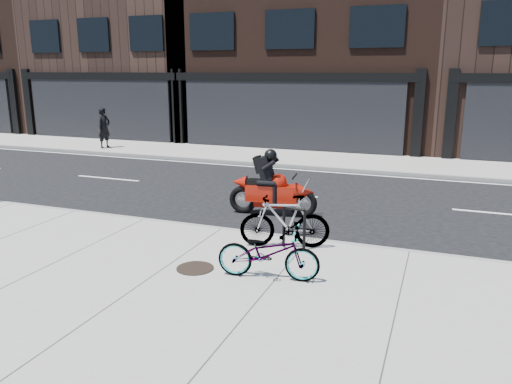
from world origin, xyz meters
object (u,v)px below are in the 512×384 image
at_px(bike_rack, 294,224).
at_px(bicycle_rear, 285,221).
at_px(bicycle_front, 268,253).
at_px(motorcycle, 276,189).
at_px(manhole_cover, 195,268).
at_px(pedestrian, 104,128).

height_order(bike_rack, bicycle_rear, bicycle_rear).
xyz_separation_m(bicycle_front, motorcycle, (-1.22, 4.04, 0.10)).
relative_size(motorcycle, manhole_cover, 3.40).
relative_size(bicycle_front, manhole_cover, 2.62).
distance_m(bicycle_rear, manhole_cover, 2.05).
bearing_deg(bicycle_rear, motorcycle, -174.75).
bearing_deg(bicycle_front, bicycle_rear, -0.95).
distance_m(bike_rack, bicycle_front, 1.55).
bearing_deg(bicycle_rear, manhole_cover, -51.87).
distance_m(bike_rack, bicycle_rear, 0.19).
bearing_deg(bicycle_front, pedestrian, 37.94).
xyz_separation_m(bicycle_front, bicycle_rear, (-0.21, 1.55, 0.08)).
bearing_deg(bike_rack, bicycle_front, -89.37).
xyz_separation_m(bike_rack, bicycle_rear, (-0.19, -0.00, 0.04)).
relative_size(bike_rack, motorcycle, 0.37).
xyz_separation_m(bicycle_front, manhole_cover, (-1.35, -0.07, -0.45)).
relative_size(bike_rack, bicycle_front, 0.48).
distance_m(pedestrian, manhole_cover, 15.25).
bearing_deg(pedestrian, bicycle_front, -124.54).
distance_m(motorcycle, pedestrian, 12.64).
height_order(bicycle_rear, pedestrian, pedestrian).
bearing_deg(manhole_cover, bicycle_front, 2.87).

